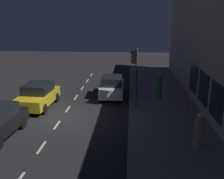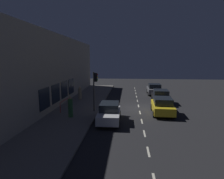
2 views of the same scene
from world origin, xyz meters
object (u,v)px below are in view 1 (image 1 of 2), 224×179
(parked_car_0, at_px, (38,96))
(parked_car_3, at_px, (112,87))
(pedestrian_1, at_px, (199,131))
(traffic_light, at_px, (135,68))
(pedestrian_0, at_px, (159,87))

(parked_car_0, xyz_separation_m, parked_car_3, (4.75, 2.68, -0.00))
(parked_car_0, distance_m, pedestrian_1, 10.57)
(pedestrian_1, bearing_deg, parked_car_0, -54.13)
(parked_car_3, bearing_deg, pedestrian_1, -61.20)
(traffic_light, distance_m, pedestrian_1, 6.22)
(parked_car_0, relative_size, pedestrian_0, 2.17)
(traffic_light, distance_m, pedestrian_0, 3.24)
(parked_car_0, xyz_separation_m, pedestrian_1, (9.24, -5.12, 0.09))
(traffic_light, relative_size, pedestrian_0, 2.09)
(parked_car_3, height_order, pedestrian_1, pedestrian_1)
(pedestrian_1, bearing_deg, parked_car_3, -85.18)
(traffic_light, height_order, pedestrian_0, traffic_light)
(parked_car_0, distance_m, pedestrian_0, 8.45)
(parked_car_0, height_order, parked_car_3, same)
(traffic_light, bearing_deg, pedestrian_1, -61.15)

